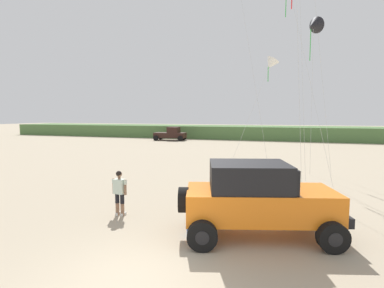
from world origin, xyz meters
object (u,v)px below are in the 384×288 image
distant_pickup (171,134)px  kite_black_sled (271,64)px  cooler_box (196,229)px  jeep (258,198)px  kite_green_box (314,26)px  person_watching (120,190)px

distant_pickup → kite_black_sled: kite_black_sled is taller
cooler_box → distant_pickup: bearing=87.7°
jeep → kite_green_box: kite_green_box is taller
person_watching → kite_green_box: bearing=57.3°
person_watching → kite_black_sled: 13.82m
jeep → person_watching: bearing=176.0°
person_watching → kite_black_sled: (4.75, 11.42, 6.17)m
kite_black_sled → person_watching: bearing=-112.6°
distant_pickup → cooler_box: bearing=-67.1°
distant_pickup → jeep: bearing=-64.1°
distant_pickup → kite_green_box: kite_green_box is taller
cooler_box → kite_black_sled: (1.56, 12.28, 6.92)m
jeep → person_watching: (-4.98, 0.35, -0.26)m
jeep → kite_black_sled: kite_black_sled is taller
cooler_box → kite_green_box: 15.92m
person_watching → kite_green_box: kite_green_box is taller
cooler_box → distant_pickup: size_ratio=0.12×
kite_green_box → distant_pickup: bearing=132.3°
person_watching → jeep: bearing=-4.0°
cooler_box → kite_green_box: bearing=46.2°
jeep → distant_pickup: size_ratio=1.06×
distant_pickup → kite_black_sled: bearing=-52.3°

